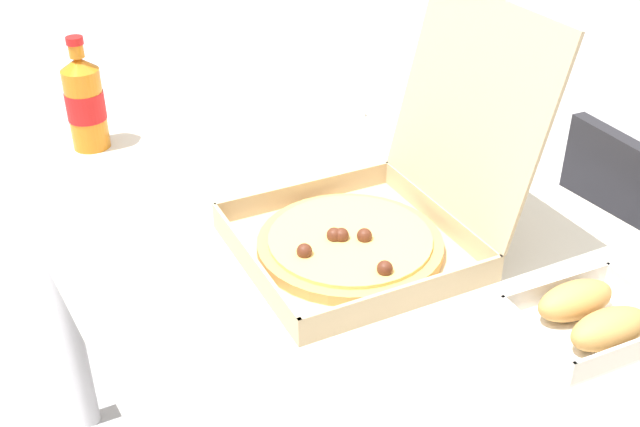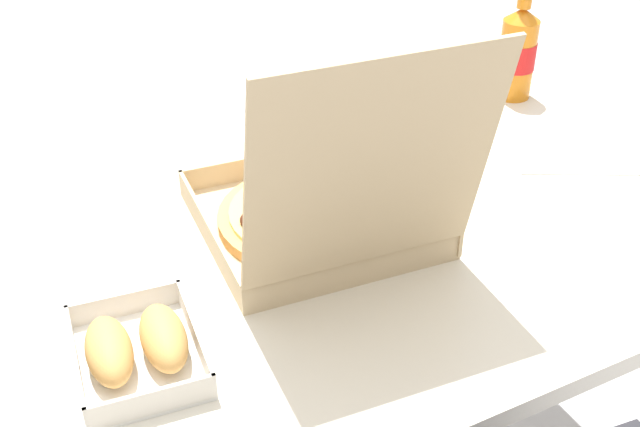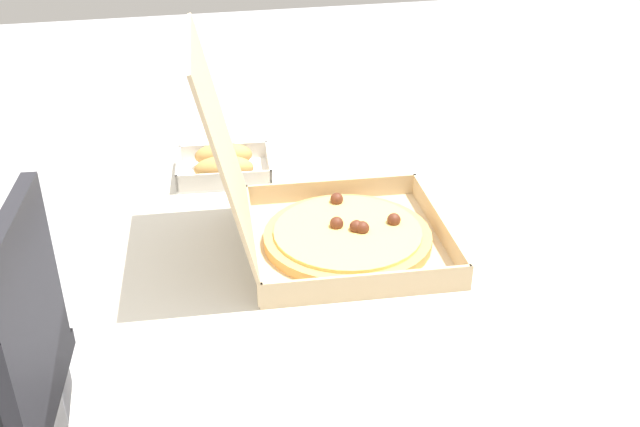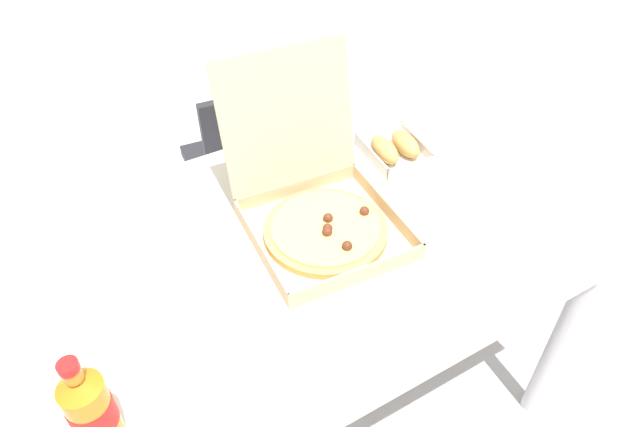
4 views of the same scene
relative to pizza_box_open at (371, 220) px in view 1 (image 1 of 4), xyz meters
name	(u,v)px [view 1 (image 1 of 4)]	position (x,y,z in m)	size (l,w,h in m)	color
dining_table	(346,280)	(-0.04, -0.02, -0.13)	(1.34, 0.86, 0.76)	silver
pizza_box_open	(371,220)	(0.00, 0.00, 0.00)	(0.36, 0.43, 0.37)	tan
bread_side_box	(591,317)	(0.32, 0.14, -0.02)	(0.17, 0.21, 0.06)	white
cola_bottle	(85,102)	(-0.58, -0.27, 0.04)	(0.07, 0.07, 0.22)	orange
paper_menu	(219,130)	(-0.52, -0.03, -0.05)	(0.21, 0.15, 0.00)	white
napkin_pile	(334,105)	(-0.49, 0.23, -0.04)	(0.11, 0.11, 0.02)	white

